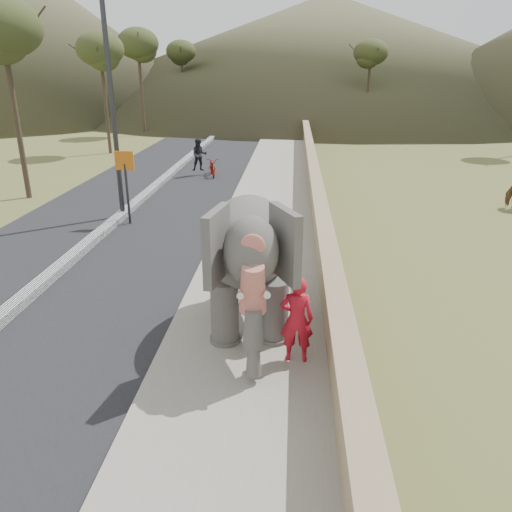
% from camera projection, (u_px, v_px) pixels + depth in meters
% --- Properties ---
extents(road, '(7.00, 120.00, 0.03)m').
position_uv_depth(road, '(100.00, 237.00, 15.23)').
color(road, black).
rests_on(road, ground).
extents(median, '(0.35, 120.00, 0.22)m').
position_uv_depth(median, '(100.00, 234.00, 15.20)').
color(median, black).
rests_on(median, ground).
extents(walkway, '(3.00, 120.00, 0.15)m').
position_uv_depth(walkway, '(264.00, 239.00, 14.86)').
color(walkway, '#9E9687').
rests_on(walkway, ground).
extents(parapet, '(0.30, 120.00, 1.10)m').
position_uv_depth(parapet, '(320.00, 225.00, 14.58)').
color(parapet, tan).
rests_on(parapet, ground).
extents(lamppost, '(1.76, 0.36, 8.00)m').
position_uv_depth(lamppost, '(118.00, 67.00, 15.50)').
color(lamppost, '#292A2D').
rests_on(lamppost, ground).
extents(signboard, '(0.60, 0.08, 2.40)m').
position_uv_depth(signboard, '(126.00, 175.00, 15.90)').
color(signboard, '#2D2D33').
rests_on(signboard, ground).
extents(hill_far, '(80.00, 80.00, 14.00)m').
position_uv_depth(hill_far, '(327.00, 50.00, 67.97)').
color(hill_far, brown).
rests_on(hill_far, ground).
extents(elephant_and_man, '(2.36, 3.81, 2.62)m').
position_uv_depth(elephant_and_man, '(248.00, 259.00, 9.50)').
color(elephant_and_man, '#615C57').
rests_on(elephant_and_man, ground).
extents(motorcyclist, '(1.52, 1.80, 1.75)m').
position_uv_depth(motorcyclist, '(207.00, 162.00, 23.46)').
color(motorcyclist, maroon).
rests_on(motorcyclist, ground).
extents(trees, '(48.86, 44.13, 7.95)m').
position_uv_depth(trees, '(338.00, 89.00, 30.95)').
color(trees, '#473828').
rests_on(trees, ground).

